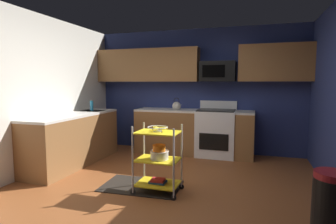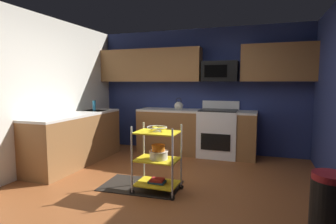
{
  "view_description": "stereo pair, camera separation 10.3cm",
  "coord_description": "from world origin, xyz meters",
  "px_view_note": "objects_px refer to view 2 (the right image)",
  "views": [
    {
      "loc": [
        1.19,
        -3.41,
        1.47
      ],
      "look_at": [
        -0.01,
        0.39,
        1.05
      ],
      "focal_mm": 29.42,
      "sensor_mm": 36.0,
      "label": 1
    },
    {
      "loc": [
        1.28,
        -3.37,
        1.47
      ],
      "look_at": [
        -0.01,
        0.39,
        1.05
      ],
      "focal_mm": 29.42,
      "sensor_mm": 36.0,
      "label": 2
    }
  ],
  "objects_px": {
    "mixing_bowl_small": "(158,148)",
    "kettle": "(179,106)",
    "oven_range": "(218,133)",
    "dish_soap_bottle": "(94,106)",
    "trash_can": "(330,209)",
    "book_stack": "(157,181)",
    "microwave": "(220,71)",
    "rolling_cart": "(157,159)",
    "mixing_bowl_large": "(159,155)",
    "fruit_bowl": "(157,128)"
  },
  "relations": [
    {
      "from": "oven_range",
      "to": "mixing_bowl_large",
      "type": "bearing_deg",
      "value": -102.28
    },
    {
      "from": "fruit_bowl",
      "to": "dish_soap_bottle",
      "type": "height_order",
      "value": "dish_soap_bottle"
    },
    {
      "from": "kettle",
      "to": "dish_soap_bottle",
      "type": "bearing_deg",
      "value": -153.94
    },
    {
      "from": "microwave",
      "to": "fruit_bowl",
      "type": "bearing_deg",
      "value": -102.36
    },
    {
      "from": "mixing_bowl_large",
      "to": "fruit_bowl",
      "type": "bearing_deg",
      "value": 180.0
    },
    {
      "from": "oven_range",
      "to": "book_stack",
      "type": "height_order",
      "value": "oven_range"
    },
    {
      "from": "trash_can",
      "to": "kettle",
      "type": "bearing_deg",
      "value": 129.74
    },
    {
      "from": "mixing_bowl_small",
      "to": "kettle",
      "type": "relative_size",
      "value": 0.69
    },
    {
      "from": "mixing_bowl_large",
      "to": "trash_can",
      "type": "height_order",
      "value": "trash_can"
    },
    {
      "from": "mixing_bowl_small",
      "to": "book_stack",
      "type": "xyz_separation_m",
      "value": [
        -0.02,
        0.02,
        -0.46
      ]
    },
    {
      "from": "rolling_cart",
      "to": "book_stack",
      "type": "relative_size",
      "value": 4.09
    },
    {
      "from": "oven_range",
      "to": "trash_can",
      "type": "bearing_deg",
      "value": -62.24
    },
    {
      "from": "kettle",
      "to": "trash_can",
      "type": "height_order",
      "value": "kettle"
    },
    {
      "from": "trash_can",
      "to": "rolling_cart",
      "type": "bearing_deg",
      "value": 162.74
    },
    {
      "from": "microwave",
      "to": "kettle",
      "type": "relative_size",
      "value": 2.65
    },
    {
      "from": "oven_range",
      "to": "mixing_bowl_small",
      "type": "xyz_separation_m",
      "value": [
        -0.47,
        -2.14,
        0.14
      ]
    },
    {
      "from": "mixing_bowl_large",
      "to": "dish_soap_bottle",
      "type": "xyz_separation_m",
      "value": [
        -1.91,
        1.37,
        0.5
      ]
    },
    {
      "from": "microwave",
      "to": "book_stack",
      "type": "height_order",
      "value": "microwave"
    },
    {
      "from": "microwave",
      "to": "book_stack",
      "type": "relative_size",
      "value": 3.13
    },
    {
      "from": "rolling_cart",
      "to": "dish_soap_bottle",
      "type": "bearing_deg",
      "value": 144.04
    },
    {
      "from": "oven_range",
      "to": "kettle",
      "type": "bearing_deg",
      "value": -179.73
    },
    {
      "from": "book_stack",
      "to": "trash_can",
      "type": "height_order",
      "value": "trash_can"
    },
    {
      "from": "book_stack",
      "to": "rolling_cart",
      "type": "bearing_deg",
      "value": 135.0
    },
    {
      "from": "mixing_bowl_small",
      "to": "trash_can",
      "type": "height_order",
      "value": "trash_can"
    },
    {
      "from": "microwave",
      "to": "rolling_cart",
      "type": "distance_m",
      "value": 2.6
    },
    {
      "from": "oven_range",
      "to": "kettle",
      "type": "xyz_separation_m",
      "value": [
        -0.83,
        -0.0,
        0.52
      ]
    },
    {
      "from": "fruit_bowl",
      "to": "mixing_bowl_small",
      "type": "xyz_separation_m",
      "value": [
        0.02,
        -0.02,
        -0.26
      ]
    },
    {
      "from": "oven_range",
      "to": "rolling_cart",
      "type": "relative_size",
      "value": 1.2
    },
    {
      "from": "mixing_bowl_small",
      "to": "dish_soap_bottle",
      "type": "relative_size",
      "value": 0.91
    },
    {
      "from": "fruit_bowl",
      "to": "book_stack",
      "type": "distance_m",
      "value": 0.72
    },
    {
      "from": "mixing_bowl_large",
      "to": "kettle",
      "type": "distance_m",
      "value": 2.21
    },
    {
      "from": "kettle",
      "to": "trash_can",
      "type": "distance_m",
      "value": 3.6
    },
    {
      "from": "oven_range",
      "to": "fruit_bowl",
      "type": "bearing_deg",
      "value": -102.96
    },
    {
      "from": "mixing_bowl_large",
      "to": "rolling_cart",
      "type": "bearing_deg",
      "value": 180.0
    },
    {
      "from": "fruit_bowl",
      "to": "book_stack",
      "type": "relative_size",
      "value": 1.22
    },
    {
      "from": "mixing_bowl_small",
      "to": "microwave",
      "type": "bearing_deg",
      "value": 78.29
    },
    {
      "from": "oven_range",
      "to": "microwave",
      "type": "relative_size",
      "value": 1.57
    },
    {
      "from": "kettle",
      "to": "trash_can",
      "type": "relative_size",
      "value": 0.4
    },
    {
      "from": "mixing_bowl_large",
      "to": "book_stack",
      "type": "distance_m",
      "value": 0.37
    },
    {
      "from": "oven_range",
      "to": "book_stack",
      "type": "xyz_separation_m",
      "value": [
        -0.49,
        -2.13,
        -0.32
      ]
    },
    {
      "from": "oven_range",
      "to": "rolling_cart",
      "type": "height_order",
      "value": "oven_range"
    },
    {
      "from": "dish_soap_bottle",
      "to": "microwave",
      "type": "bearing_deg",
      "value": 20.01
    },
    {
      "from": "fruit_bowl",
      "to": "trash_can",
      "type": "relative_size",
      "value": 0.41
    },
    {
      "from": "dish_soap_bottle",
      "to": "trash_can",
      "type": "height_order",
      "value": "dish_soap_bottle"
    },
    {
      "from": "oven_range",
      "to": "mixing_bowl_small",
      "type": "relative_size",
      "value": 6.04
    },
    {
      "from": "rolling_cart",
      "to": "trash_can",
      "type": "relative_size",
      "value": 1.39
    },
    {
      "from": "kettle",
      "to": "fruit_bowl",
      "type": "bearing_deg",
      "value": -80.95
    },
    {
      "from": "kettle",
      "to": "microwave",
      "type": "bearing_deg",
      "value": 7.47
    },
    {
      "from": "rolling_cart",
      "to": "dish_soap_bottle",
      "type": "xyz_separation_m",
      "value": [
        -1.88,
        1.37,
        0.57
      ]
    },
    {
      "from": "microwave",
      "to": "mixing_bowl_small",
      "type": "bearing_deg",
      "value": -101.71
    }
  ]
}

